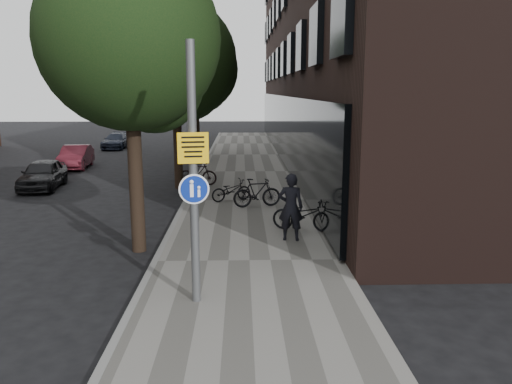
{
  "coord_description": "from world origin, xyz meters",
  "views": [
    {
      "loc": [
        0.07,
        -7.99,
        4.09
      ],
      "look_at": [
        0.37,
        2.26,
        2.0
      ],
      "focal_mm": 35.0,
      "sensor_mm": 36.0,
      "label": 1
    }
  ],
  "objects_px": {
    "signpost": "(193,175)",
    "parked_car_near": "(43,174)",
    "pedestrian": "(291,207)",
    "parked_bike_facade_near": "(303,215)"
  },
  "relations": [
    {
      "from": "signpost",
      "to": "parked_car_near",
      "type": "relative_size",
      "value": 1.34
    },
    {
      "from": "pedestrian",
      "to": "parked_bike_facade_near",
      "type": "xyz_separation_m",
      "value": [
        0.46,
        0.91,
        -0.44
      ]
    },
    {
      "from": "pedestrian",
      "to": "parked_car_near",
      "type": "height_order",
      "value": "pedestrian"
    },
    {
      "from": "parked_bike_facade_near",
      "to": "signpost",
      "type": "bearing_deg",
      "value": 169.42
    },
    {
      "from": "pedestrian",
      "to": "parked_bike_facade_near",
      "type": "bearing_deg",
      "value": -107.73
    },
    {
      "from": "parked_car_near",
      "to": "signpost",
      "type": "bearing_deg",
      "value": -63.94
    },
    {
      "from": "signpost",
      "to": "pedestrian",
      "type": "height_order",
      "value": "signpost"
    },
    {
      "from": "pedestrian",
      "to": "parked_car_near",
      "type": "relative_size",
      "value": 0.51
    },
    {
      "from": "parked_bike_facade_near",
      "to": "parked_car_near",
      "type": "xyz_separation_m",
      "value": [
        -10.18,
        7.23,
        0.02
      ]
    },
    {
      "from": "parked_car_near",
      "to": "parked_bike_facade_near",
      "type": "bearing_deg",
      "value": -41.34
    }
  ]
}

